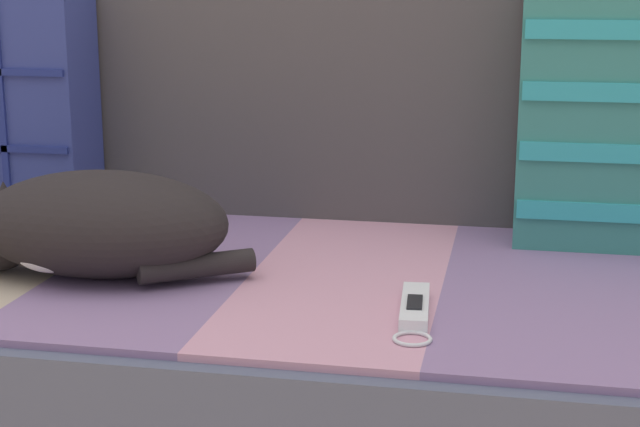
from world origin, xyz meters
The scene contains 4 objects.
couch centered at (0.00, 0.12, 0.18)m, with size 1.82×0.86×0.36m.
sofa_backrest centered at (0.00, 0.48, 0.59)m, with size 1.79×0.14×0.45m.
sleeping_cat centered at (-0.23, 0.00, 0.44)m, with size 0.44×0.25×0.16m.
game_remote_near centered at (0.26, -0.08, 0.37)m, with size 0.06×0.21×0.02m.
Camera 1 is at (0.38, -1.30, 0.79)m, focal length 55.00 mm.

